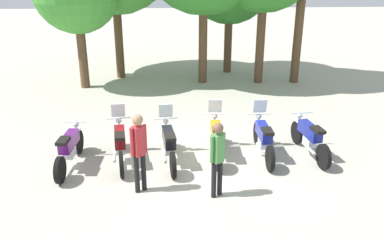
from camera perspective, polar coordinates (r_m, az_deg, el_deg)
ground_plane at (r=10.36m, az=0.16°, el=-5.65°), size 80.00×80.00×0.00m
motorcycle_0 at (r=10.26m, az=-17.16°, el=-3.83°), size 0.62×2.19×0.99m
motorcycle_1 at (r=10.21m, az=-10.26°, el=-3.20°), size 0.62×2.18×1.37m
motorcycle_2 at (r=10.04m, az=-3.35°, el=-3.31°), size 0.62×2.19×1.37m
motorcycle_3 at (r=10.37m, az=3.48°, el=-2.50°), size 0.62×2.19×1.37m
motorcycle_4 at (r=10.51m, az=10.18°, el=-2.48°), size 0.62×2.19×1.37m
motorcycle_5 at (r=10.85m, az=16.47°, el=-2.34°), size 0.62×2.19×0.99m
person_0 at (r=8.58m, az=-7.62°, el=-3.81°), size 0.38×0.33×1.81m
person_1 at (r=8.37m, az=3.66°, el=-4.92°), size 0.37×0.31×1.70m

